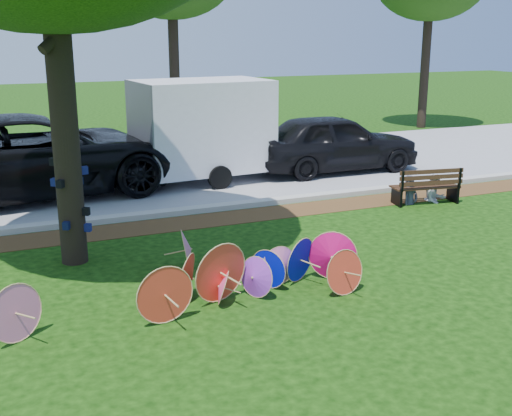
{
  "coord_description": "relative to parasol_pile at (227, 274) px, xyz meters",
  "views": [
    {
      "loc": [
        -3.62,
        -7.73,
        3.8
      ],
      "look_at": [
        0.5,
        2.0,
        0.9
      ],
      "focal_mm": 45.0,
      "sensor_mm": 36.0,
      "label": 1
    }
  ],
  "objects": [
    {
      "name": "mulch_strip",
      "position": [
        0.57,
        3.94,
        -0.37
      ],
      "size": [
        90.0,
        1.0,
        0.01
      ],
      "primitive_type": "cube",
      "color": "#472D16",
      "rests_on": "ground"
    },
    {
      "name": "black_van",
      "position": [
        -2.04,
        7.54,
        0.6
      ],
      "size": [
        7.41,
        4.14,
        1.96
      ],
      "primitive_type": "imported",
      "rotation": [
        0.0,
        0.0,
        1.7
      ],
      "color": "black",
      "rests_on": "ground"
    },
    {
      "name": "cargo_trailer",
      "position": [
        2.13,
        7.52,
        1.08
      ],
      "size": [
        3.48,
        2.35,
        2.93
      ],
      "primitive_type": "cube",
      "rotation": [
        0.0,
        0.0,
        0.08
      ],
      "color": "white",
      "rests_on": "ground"
    },
    {
      "name": "park_bench",
      "position": [
        6.09,
        3.36,
        0.04
      ],
      "size": [
        1.66,
        0.85,
        0.83
      ],
      "primitive_type": null,
      "rotation": [
        0.0,
        0.0,
        -0.16
      ],
      "color": "black",
      "rests_on": "ground"
    },
    {
      "name": "parasol_pile",
      "position": [
        0.0,
        0.0,
        0.0
      ],
      "size": [
        5.47,
        2.37,
        0.93
      ],
      "color": "#F64689",
      "rests_on": "ground"
    },
    {
      "name": "ground",
      "position": [
        0.57,
        -0.56,
        -0.38
      ],
      "size": [
        90.0,
        90.0,
        0.0
      ],
      "primitive_type": "plane",
      "color": "black",
      "rests_on": "ground"
    },
    {
      "name": "street",
      "position": [
        0.57,
        8.79,
        -0.37
      ],
      "size": [
        90.0,
        8.0,
        0.01
      ],
      "primitive_type": "cube",
      "color": "gray",
      "rests_on": "ground"
    },
    {
      "name": "curb",
      "position": [
        0.57,
        4.64,
        -0.32
      ],
      "size": [
        90.0,
        0.3,
        0.12
      ],
      "primitive_type": "cube",
      "color": "#B7B5AD",
      "rests_on": "ground"
    },
    {
      "name": "person_right",
      "position": [
        6.44,
        3.41,
        0.25
      ],
      "size": [
        0.64,
        0.51,
        1.25
      ],
      "primitive_type": "imported",
      "rotation": [
        0.0,
        0.0,
        0.06
      ],
      "color": "silver",
      "rests_on": "ground"
    },
    {
      "name": "person_left",
      "position": [
        5.74,
        3.41,
        0.27
      ],
      "size": [
        0.55,
        0.45,
        1.29
      ],
      "primitive_type": "imported",
      "rotation": [
        0.0,
        0.0,
        0.35
      ],
      "color": "#3D4153",
      "rests_on": "ground"
    },
    {
      "name": "dark_pickup",
      "position": [
        5.89,
        7.23,
        0.44
      ],
      "size": [
        4.83,
        1.99,
        1.64
      ],
      "primitive_type": "imported",
      "rotation": [
        0.0,
        0.0,
        1.56
      ],
      "color": "black",
      "rests_on": "ground"
    }
  ]
}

